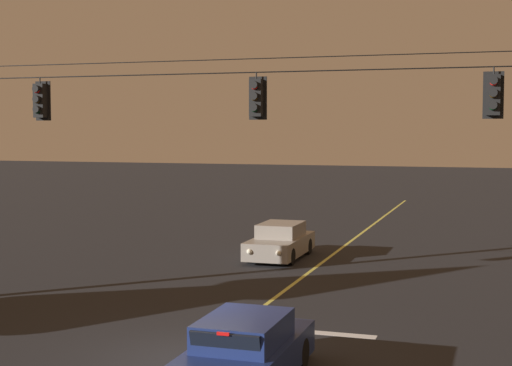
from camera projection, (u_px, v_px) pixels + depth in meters
ground_plane at (191, 361)px, 16.79m from camera, size 180.00×180.00×0.00m
lane_centre_stripe at (301, 278)px, 26.02m from camera, size 0.14×60.00×0.01m
stop_bar_paint at (309, 332)px, 19.17m from camera, size 3.40×0.36×0.01m
signal_span_assembly at (244, 165)px, 20.02m from camera, size 19.39×0.32×7.94m
traffic_light_leftmost at (40, 101)px, 21.75m from camera, size 0.48×0.41×1.22m
traffic_light_left_inner at (256, 98)px, 19.78m from camera, size 0.48×0.41×1.22m
traffic_light_centre at (493, 95)px, 18.00m from camera, size 0.48×0.41×1.22m
car_waiting_near_lane at (245, 352)px, 15.20m from camera, size 1.80×4.33×1.39m
car_oncoming_lead at (280, 242)px, 30.09m from camera, size 1.80×4.42×1.39m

